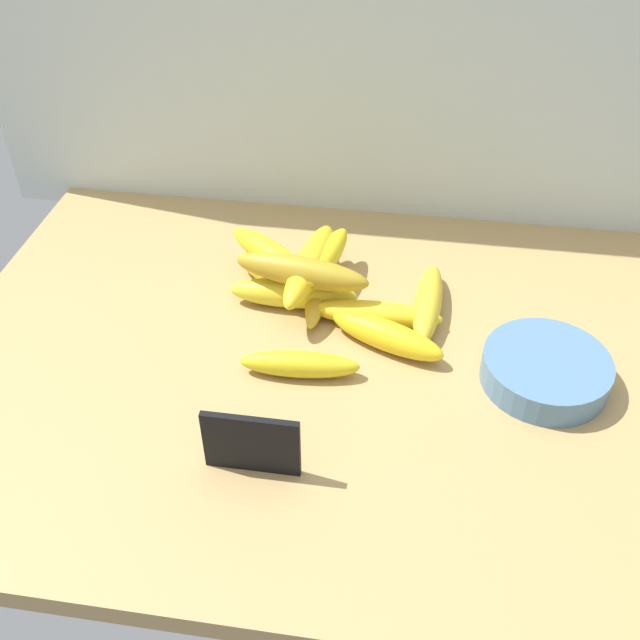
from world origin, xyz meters
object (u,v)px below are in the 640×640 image
object	(u,v)px
banana_9	(324,260)
banana_1	(293,293)
banana_2	(377,314)
banana_3	(300,364)
banana_4	(320,284)
banana_8	(302,272)
banana_10	(273,256)
banana_0	(428,303)
chalkboard_sign	(252,446)
banana_7	(309,265)
fruit_bowl	(545,369)
banana_5	(387,336)
banana_6	(283,278)

from	to	relation	value
banana_9	banana_1	bearing A→B (deg)	-129.01
banana_2	banana_3	size ratio (longest dim) A/B	1.17
banana_4	banana_8	distance (cm)	6.54
banana_4	banana_10	xyz separation A→B (cm)	(-6.65, -0.51, 4.69)
banana_0	banana_8	distance (cm)	18.54
banana_1	banana_8	world-z (taller)	banana_8
chalkboard_sign	banana_7	bearing A→B (deg)	87.81
banana_7	banana_8	distance (cm)	3.45
fruit_bowl	banana_4	size ratio (longest dim) A/B	0.81
fruit_bowl	banana_10	distance (cm)	40.48
banana_3	fruit_bowl	bearing A→B (deg)	6.44
banana_8	banana_5	bearing A→B (deg)	-27.62
banana_9	banana_3	bearing A→B (deg)	-91.48
banana_1	banana_7	bearing A→B (deg)	54.45
banana_1	banana_8	bearing A→B (deg)	-20.12
chalkboard_sign	banana_9	xyz separation A→B (cm)	(3.14, 34.65, 1.25)
banana_5	banana_6	size ratio (longest dim) A/B	0.94
chalkboard_sign	banana_3	xyz separation A→B (cm)	(2.66, 15.87, -2.08)
banana_2	banana_3	distance (cm)	14.56
banana_7	banana_4	bearing A→B (deg)	25.04
banana_2	banana_7	world-z (taller)	banana_7
banana_3	banana_5	xyz separation A→B (cm)	(10.69, 6.91, 0.31)
banana_0	banana_5	xyz separation A→B (cm)	(-5.24, -8.00, 0.16)
banana_2	chalkboard_sign	bearing A→B (deg)	-113.01
banana_0	banana_4	xyz separation A→B (cm)	(-15.96, 2.50, -0.29)
fruit_bowl	banana_2	xyz separation A→B (cm)	(-22.33, 7.95, -0.10)
banana_5	banana_10	world-z (taller)	banana_10
chalkboard_sign	banana_2	size ratio (longest dim) A/B	0.60
banana_8	banana_10	xyz separation A→B (cm)	(-4.70, 3.36, -0.21)
banana_2	banana_7	xyz separation A→B (cm)	(-10.37, 5.28, 3.56)
banana_1	banana_10	bearing A→B (deg)	139.34
banana_5	banana_10	distance (cm)	20.47
banana_2	banana_7	size ratio (longest dim) A/B	0.89
fruit_bowl	banana_0	world-z (taller)	same
banana_5	banana_9	world-z (taller)	banana_9
banana_3	banana_7	bearing A→B (deg)	94.82
banana_3	banana_6	distance (cm)	18.23
banana_2	banana_9	xyz separation A→B (cm)	(-8.47, 7.30, 3.23)
banana_0	banana_2	xyz separation A→B (cm)	(-6.97, -3.43, -0.06)
chalkboard_sign	banana_10	bearing A→B (deg)	96.99
banana_1	banana_3	bearing A→B (deg)	-76.57
chalkboard_sign	banana_4	distance (cm)	33.45
banana_1	banana_5	size ratio (longest dim) A/B	1.12
banana_2	banana_8	size ratio (longest dim) A/B	0.94
banana_1	banana_6	bearing A→B (deg)	123.22
banana_0	banana_9	xyz separation A→B (cm)	(-15.45, 3.87, 3.17)
fruit_bowl	banana_1	size ratio (longest dim) A/B	0.88
chalkboard_sign	banana_6	bearing A→B (deg)	94.93
banana_9	banana_5	bearing A→B (deg)	-49.32
banana_8	banana_0	bearing A→B (deg)	4.37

